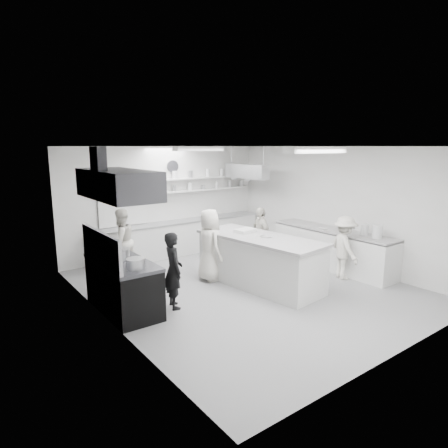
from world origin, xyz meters
TOP-DOWN VIEW (x-y plane):
  - floor at (0.00, 0.00)m, footprint 6.00×7.00m
  - ceiling at (0.00, 0.00)m, footprint 6.00×7.00m
  - wall_back at (0.00, 3.50)m, footprint 6.00×0.04m
  - wall_front at (0.00, -3.50)m, footprint 6.00×0.04m
  - wall_left at (-3.00, 0.00)m, footprint 0.04×7.00m
  - wall_right at (3.00, 0.00)m, footprint 0.04×7.00m
  - stove at (-2.60, 0.40)m, footprint 0.80×1.80m
  - exhaust_hood at (-2.60, 0.40)m, footprint 0.85×2.00m
  - back_counter at (0.30, 3.20)m, footprint 5.00×0.60m
  - shelf_lower at (0.70, 3.37)m, footprint 4.20×0.26m
  - shelf_upper at (0.70, 3.37)m, footprint 4.20×0.26m
  - pass_through_window at (-1.30, 3.48)m, footprint 1.30×0.04m
  - wall_clock at (0.20, 3.46)m, footprint 0.32×0.05m
  - right_counter at (2.65, -0.20)m, footprint 0.74×3.30m
  - pot_rack at (2.00, 2.40)m, footprint 0.30×1.60m
  - light_fixture_front at (0.00, -1.80)m, footprint 1.30×0.25m
  - light_fixture_rear at (0.00, 1.80)m, footprint 1.30×0.25m
  - prep_island at (0.34, -0.07)m, footprint 1.39×2.93m
  - stove_pot at (-2.60, 0.50)m, footprint 0.37×0.37m
  - cook_stove at (-1.78, -0.03)m, footprint 0.46×0.60m
  - cook_back at (-1.77, 2.51)m, footprint 0.89×0.77m
  - cook_island_left at (-0.35, 0.85)m, footprint 0.62×0.86m
  - cook_island_right at (1.51, 1.22)m, footprint 0.52×0.91m
  - cook_right at (2.18, -0.91)m, footprint 0.88×1.08m
  - bowl_island_a at (0.43, -0.17)m, footprint 0.30×0.30m
  - bowl_island_b at (0.35, -0.02)m, footprint 0.24×0.24m
  - bowl_right at (2.46, 0.00)m, footprint 0.26×0.26m

SIDE VIEW (x-z plane):
  - floor at x=0.00m, z-range -0.02..0.00m
  - stove at x=-2.60m, z-range 0.00..0.90m
  - back_counter at x=0.30m, z-range 0.00..0.92m
  - right_counter at x=2.65m, z-range 0.00..0.94m
  - prep_island at x=0.34m, z-range 0.00..1.04m
  - cook_stove at x=-1.78m, z-range 0.00..1.45m
  - cook_island_right at x=1.51m, z-range 0.00..1.46m
  - cook_right at x=2.18m, z-range 0.00..1.46m
  - cook_back at x=-1.77m, z-range 0.00..1.57m
  - cook_island_left at x=-0.35m, z-range 0.00..1.63m
  - bowl_right at x=2.46m, z-range 0.94..1.00m
  - stove_pot at x=-2.60m, z-range 0.91..1.16m
  - bowl_island_b at x=0.35m, z-range 1.04..1.10m
  - bowl_island_a at x=0.43m, z-range 1.04..1.10m
  - pass_through_window at x=-1.30m, z-range 0.95..1.95m
  - wall_back at x=0.00m, z-range 0.00..3.00m
  - wall_front at x=0.00m, z-range 0.00..3.00m
  - wall_left at x=-3.00m, z-range 0.00..3.00m
  - wall_right at x=3.00m, z-range 0.00..3.00m
  - shelf_lower at x=0.70m, z-range 1.73..1.77m
  - shelf_upper at x=0.70m, z-range 2.08..2.12m
  - pot_rack at x=2.00m, z-range 2.10..2.50m
  - exhaust_hood at x=-2.60m, z-range 2.10..2.60m
  - wall_clock at x=0.20m, z-range 2.29..2.61m
  - light_fixture_front at x=0.00m, z-range 2.89..2.99m
  - light_fixture_rear at x=0.00m, z-range 2.89..2.99m
  - ceiling at x=0.00m, z-range 3.00..3.02m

